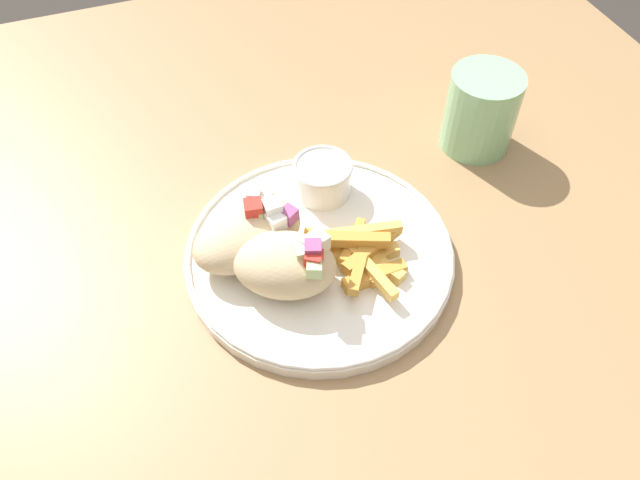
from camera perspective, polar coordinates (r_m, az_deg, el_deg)
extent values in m
cube|color=#9E7A51|center=(0.68, -1.02, -2.96)|extent=(1.19, 1.19, 0.04)
cylinder|color=#9E7A51|center=(1.45, 12.02, 9.55)|extent=(0.06, 0.06, 0.74)
cylinder|color=white|center=(0.66, 0.00, -1.49)|extent=(0.28, 0.28, 0.01)
torus|color=white|center=(0.65, 0.00, -1.00)|extent=(0.28, 0.28, 0.01)
ellipsoid|color=beige|center=(0.61, -3.27, -2.28)|extent=(0.12, 0.11, 0.06)
cube|color=#B7D693|center=(0.58, -1.55, -1.20)|extent=(0.02, 0.02, 0.02)
cube|color=red|center=(0.58, -0.57, -1.76)|extent=(0.02, 0.02, 0.02)
cube|color=white|center=(0.58, -0.74, -0.52)|extent=(0.02, 0.02, 0.01)
cube|color=#A34C84|center=(0.58, -0.65, -0.88)|extent=(0.02, 0.02, 0.02)
cube|color=silver|center=(0.59, -0.56, -0.26)|extent=(0.02, 0.02, 0.02)
cube|color=#B7D693|center=(0.57, -0.52, -2.64)|extent=(0.02, 0.02, 0.01)
ellipsoid|color=beige|center=(0.64, -6.64, 0.44)|extent=(0.13, 0.11, 0.05)
cube|color=silver|center=(0.63, -6.04, 4.04)|extent=(0.02, 0.02, 0.01)
cube|color=white|center=(0.61, -4.36, 2.92)|extent=(0.02, 0.02, 0.02)
cube|color=#B7D693|center=(0.62, -5.56, 2.36)|extent=(0.02, 0.02, 0.01)
cube|color=red|center=(0.62, -6.11, 2.82)|extent=(0.02, 0.02, 0.02)
cube|color=#A34C84|center=(0.62, -2.86, 2.29)|extent=(0.02, 0.02, 0.01)
cube|color=white|center=(0.61, -4.06, 1.72)|extent=(0.02, 0.02, 0.02)
cube|color=silver|center=(0.63, -5.00, 3.84)|extent=(0.02, 0.02, 0.01)
cube|color=#E5B251|center=(0.64, 4.49, -1.55)|extent=(0.06, 0.01, 0.01)
cube|color=gold|center=(0.64, 4.68, -2.25)|extent=(0.06, 0.03, 0.01)
cube|color=gold|center=(0.66, 1.06, 0.12)|extent=(0.06, 0.04, 0.01)
cube|color=gold|center=(0.64, 2.69, -1.82)|extent=(0.05, 0.05, 0.01)
cube|color=gold|center=(0.64, 3.04, -1.90)|extent=(0.03, 0.06, 0.01)
cube|color=#E5B251|center=(0.64, 4.71, -1.62)|extent=(0.05, 0.08, 0.01)
cube|color=gold|center=(0.64, 3.09, -1.88)|extent=(0.03, 0.07, 0.01)
cube|color=gold|center=(0.63, 5.00, -3.32)|extent=(0.07, 0.02, 0.01)
cube|color=gold|center=(0.64, 4.84, -0.73)|extent=(0.08, 0.04, 0.01)
cube|color=#E5B251|center=(0.62, 4.54, -2.56)|extent=(0.03, 0.08, 0.01)
cube|color=gold|center=(0.63, 3.10, 0.03)|extent=(0.07, 0.04, 0.01)
cube|color=gold|center=(0.65, 3.02, -0.10)|extent=(0.05, 0.05, 0.01)
cube|color=gold|center=(0.62, 3.58, -2.57)|extent=(0.04, 0.06, 0.01)
cube|color=#E5B251|center=(0.64, 3.94, 0.78)|extent=(0.08, 0.03, 0.01)
cylinder|color=white|center=(0.70, 0.24, 5.61)|extent=(0.06, 0.06, 0.04)
cylinder|color=white|center=(0.69, 0.24, 6.59)|extent=(0.05, 0.05, 0.01)
torus|color=white|center=(0.68, 0.24, 6.77)|extent=(0.07, 0.07, 0.00)
cylinder|color=#8CCC93|center=(0.78, 14.49, 11.34)|extent=(0.09, 0.09, 0.10)
cylinder|color=silver|center=(0.79, 14.28, 10.51)|extent=(0.08, 0.08, 0.06)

